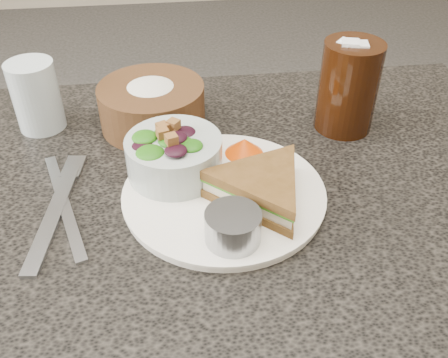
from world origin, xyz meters
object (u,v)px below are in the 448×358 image
object	(u,v)px
bread_basket	(152,99)
sandwich	(262,188)
water_glass	(36,96)
cola_glass	(349,83)
salad_bowl	(174,150)
dressing_ramekin	(233,227)
dinner_plate	(224,194)

from	to	relation	value
bread_basket	sandwich	bearing A→B (deg)	-58.70
sandwich	water_glass	world-z (taller)	water_glass
cola_glass	sandwich	bearing A→B (deg)	-132.97
salad_bowl	dressing_ramekin	bearing A→B (deg)	-66.36
salad_bowl	cola_glass	size ratio (longest dim) A/B	0.85
salad_bowl	water_glass	distance (m)	0.25
cola_glass	water_glass	xyz separation A→B (m)	(-0.46, 0.06, -0.02)
bread_basket	water_glass	xyz separation A→B (m)	(-0.17, 0.02, 0.01)
sandwich	bread_basket	xyz separation A→B (m)	(-0.13, 0.21, 0.01)
dinner_plate	dressing_ramekin	bearing A→B (deg)	-90.66
salad_bowl	bread_basket	distance (m)	0.14
dinner_plate	water_glass	size ratio (longest dim) A/B	2.42
dressing_ramekin	bread_basket	size ratio (longest dim) A/B	0.40
cola_glass	bread_basket	bearing A→B (deg)	171.98
dressing_ramekin	dinner_plate	bearing A→B (deg)	89.34
dressing_ramekin	water_glass	world-z (taller)	water_glass
dinner_plate	sandwich	bearing A→B (deg)	-29.76
bread_basket	water_glass	size ratio (longest dim) A/B	1.51
sandwich	cola_glass	xyz separation A→B (m)	(0.16, 0.17, 0.04)
sandwich	bread_basket	distance (m)	0.25
dinner_plate	bread_basket	distance (m)	0.21
salad_bowl	water_glass	size ratio (longest dim) A/B	1.18
dinner_plate	sandwich	distance (m)	0.06
bread_basket	cola_glass	size ratio (longest dim) A/B	1.08
dinner_plate	sandwich	size ratio (longest dim) A/B	1.65
sandwich	dressing_ramekin	distance (m)	0.08
sandwich	salad_bowl	size ratio (longest dim) A/B	1.24
bread_basket	salad_bowl	bearing A→B (deg)	-79.22
sandwich	water_glass	xyz separation A→B (m)	(-0.30, 0.23, 0.02)
dressing_ramekin	water_glass	distance (m)	0.39
dinner_plate	water_glass	bearing A→B (deg)	141.30
bread_basket	dressing_ramekin	bearing A→B (deg)	-72.77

